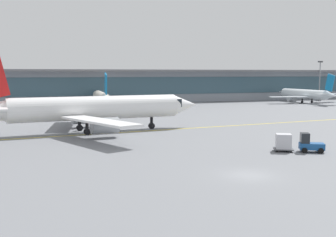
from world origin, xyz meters
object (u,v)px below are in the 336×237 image
Objects in this scene: gate_airplane_1 at (101,97)px; cargo_dolly_lead at (283,142)px; gate_airplane_2 at (305,94)px; taxiing_regional_jet at (94,109)px; baggage_tug at (310,144)px; apron_light_mast_1 at (320,78)px.

cargo_dolly_lead is (7.17, -64.80, -1.56)m from gate_airplane_1.
gate_airplane_2 is 9.79× the size of cargo_dolly_lead.
taxiing_regional_jet is 30.73m from baggage_tug.
baggage_tug is at bearing 141.72° from gate_airplane_2.
apron_light_mast_1 is (66.74, 74.24, 5.89)m from cargo_dolly_lead.
cargo_dolly_lead is at bearing -57.63° from taxiing_regional_jet.
taxiing_regional_jet is at bearing -148.23° from apron_light_mast_1.
taxiing_regional_jet is (-68.65, -40.14, 0.88)m from gate_airplane_2.
gate_airplane_2 is 0.74× the size of taxiing_regional_jet.
baggage_tug reaches higher than cargo_dolly_lead.
cargo_dolly_lead is 100.00m from apron_light_mast_1.
taxiing_regional_jet is 13.21× the size of cargo_dolly_lead.
gate_airplane_1 is 65.22m from cargo_dolly_lead.
gate_airplane_1 is 1.03× the size of gate_airplane_2.
gate_airplane_1 is at bearing 72.84° from taxiing_regional_jet.
apron_light_mast_1 is at bearing -52.67° from gate_airplane_2.
apron_light_mast_1 is (73.91, 9.43, 4.33)m from gate_airplane_1.
gate_airplane_1 is at bearing 125.16° from cargo_dolly_lead.
taxiing_regional_jet reaches higher than gate_airplane_1.
baggage_tug is 1.13× the size of cargo_dolly_lead.
cargo_dolly_lead is at bearing 180.00° from baggage_tug.
gate_airplane_1 is 8.92× the size of baggage_tug.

